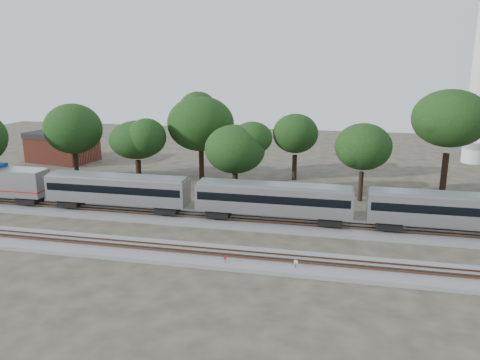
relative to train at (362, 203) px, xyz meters
name	(u,v)px	position (x,y,z in m)	size (l,w,h in m)	color
ground	(201,240)	(-16.03, -6.00, -3.19)	(160.00, 160.00, 0.00)	#383328
track_far	(216,219)	(-16.03, 0.00, -2.98)	(160.00, 5.00, 0.73)	slate
track_near	(189,254)	(-16.03, -10.00, -2.98)	(160.00, 5.00, 0.73)	slate
train	(362,203)	(0.00, 0.00, 0.00)	(108.49, 3.10, 4.56)	#ADB0B4
switch_stand_red	(225,260)	(-12.11, -11.58, -2.55)	(0.31, 0.11, 1.00)	#512D19
switch_stand_white	(296,264)	(-5.82, -11.28, -2.47)	(0.36, 0.07, 1.12)	#512D19
switch_lever	(238,269)	(-10.80, -12.07, -3.04)	(0.50, 0.30, 0.30)	#512D19
brick_building	(63,146)	(-51.74, 25.84, -0.49)	(12.40, 9.78, 5.36)	brown
tree_1	(73,129)	(-41.44, 13.19, 4.82)	(8.16, 8.16, 11.50)	black
tree_2	(137,140)	(-31.58, 13.70, 3.42)	(6.74, 6.74, 9.50)	black
tree_3	(201,124)	(-23.10, 17.88, 5.47)	(8.81, 8.81, 12.43)	black
tree_4	(235,149)	(-15.85, 9.11, 3.53)	(6.85, 6.85, 9.66)	black
tree_5	(295,134)	(-9.18, 20.95, 3.98)	(7.31, 7.31, 10.30)	black
tree_6	(363,147)	(0.37, 11.80, 3.99)	(7.32, 7.32, 10.32)	black
tree_7	(450,118)	(11.72, 18.04, 7.16)	(10.53, 10.53, 14.84)	black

